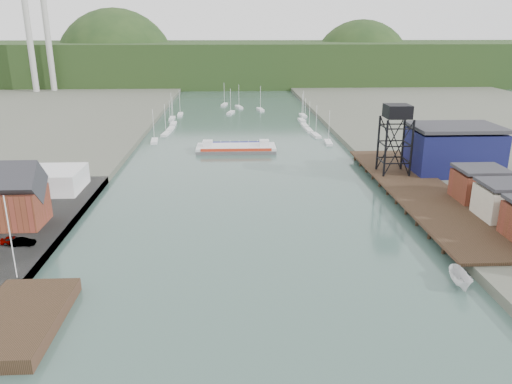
{
  "coord_description": "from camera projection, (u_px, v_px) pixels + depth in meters",
  "views": [
    {
      "loc": [
        -2.78,
        -53.79,
        34.5
      ],
      "look_at": [
        1.78,
        39.12,
        4.0
      ],
      "focal_mm": 35.0,
      "sensor_mm": 36.0,
      "label": 1
    }
  ],
  "objects": [
    {
      "name": "blue_shed",
      "position": [
        453.0,
        150.0,
        119.0
      ],
      "size": [
        20.5,
        14.5,
        11.3
      ],
      "color": "#0E133E",
      "rests_on": "east_land"
    },
    {
      "name": "motorboat",
      "position": [
        460.0,
        279.0,
        69.76
      ],
      "size": [
        2.85,
        6.32,
        2.37
      ],
      "primitive_type": "imported",
      "rotation": [
        0.0,
        0.0,
        -0.09
      ],
      "color": "silver",
      "rests_on": "ground"
    },
    {
      "name": "ground",
      "position": [
        257.0,
        321.0,
        61.93
      ],
      "size": [
        600.0,
        600.0,
        0.0
      ],
      "primitive_type": "plane",
      "color": "#304B45",
      "rests_on": "ground"
    },
    {
      "name": "lift_tower",
      "position": [
        397.0,
        116.0,
        113.73
      ],
      "size": [
        6.5,
        6.5,
        16.0
      ],
      "color": "black",
      "rests_on": "east_pier"
    },
    {
      "name": "east_pier",
      "position": [
        420.0,
        190.0,
        105.77
      ],
      "size": [
        14.0,
        70.0,
        2.45
      ],
      "color": "black",
      "rests_on": "ground"
    },
    {
      "name": "chain_ferry",
      "position": [
        236.0,
        148.0,
        147.27
      ],
      "size": [
        23.27,
        9.7,
        3.34
      ],
      "rotation": [
        0.0,
        0.0,
        -0.01
      ],
      "color": "#505053",
      "rests_on": "ground"
    },
    {
      "name": "flagpole",
      "position": [
        10.0,
        238.0,
        67.51
      ],
      "size": [
        0.16,
        0.16,
        12.0
      ],
      "primitive_type": "cylinder",
      "color": "silver",
      "rests_on": "west_quay"
    },
    {
      "name": "harbor_building",
      "position": [
        7.0,
        201.0,
        86.55
      ],
      "size": [
        12.2,
        8.2,
        8.9
      ],
      "color": "#5F2E1B",
      "rests_on": "west_quay"
    },
    {
      "name": "white_shed",
      "position": [
        39.0,
        180.0,
        106.13
      ],
      "size": [
        18.0,
        12.0,
        4.5
      ],
      "primitive_type": "cube",
      "color": "silver",
      "rests_on": "west_quay"
    },
    {
      "name": "marina_sailboats",
      "position": [
        239.0,
        121.0,
        193.24
      ],
      "size": [
        57.71,
        92.65,
        0.9
      ],
      "color": "silver",
      "rests_on": "ground"
    },
    {
      "name": "distant_hills",
      "position": [
        229.0,
        65.0,
        344.52
      ],
      "size": [
        500.0,
        120.0,
        80.0
      ],
      "color": "#1B3115",
      "rests_on": "ground"
    },
    {
      "name": "car_west_b",
      "position": [
        23.0,
        242.0,
        79.37
      ],
      "size": [
        3.81,
        1.51,
        1.23
      ],
      "primitive_type": "imported",
      "rotation": [
        0.0,
        0.0,
        1.63
      ],
      "color": "#999999",
      "rests_on": "west_quay"
    },
    {
      "name": "west_stage",
      "position": [
        18.0,
        321.0,
        60.3
      ],
      "size": [
        10.0,
        18.0,
        1.8
      ],
      "primitive_type": "cube",
      "color": "black",
      "rests_on": "ground"
    },
    {
      "name": "smokestacks",
      "position": [
        39.0,
        38.0,
        268.3
      ],
      "size": [
        11.2,
        8.2,
        60.0
      ],
      "color": "#B0AFAA",
      "rests_on": "ground"
    },
    {
      "name": "car_west_a",
      "position": [
        13.0,
        240.0,
        80.04
      ],
      "size": [
        3.98,
        2.15,
        1.28
      ],
      "primitive_type": "imported",
      "rotation": [
        0.0,
        0.0,
        1.75
      ],
      "color": "#999999",
      "rests_on": "west_quay"
    }
  ]
}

